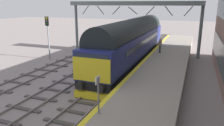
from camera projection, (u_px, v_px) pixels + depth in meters
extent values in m
plane|color=gray|center=(114.00, 79.00, 18.57)|extent=(140.00, 140.00, 0.00)
cube|color=slate|center=(106.00, 77.00, 18.80)|extent=(0.07, 60.00, 0.15)
cube|color=slate|center=(122.00, 79.00, 18.31)|extent=(0.07, 60.00, 0.15)
cube|color=#48453D|center=(64.00, 123.00, 11.65)|extent=(2.50, 0.26, 0.09)
cube|color=#48453D|center=(76.00, 112.00, 12.81)|extent=(2.50, 0.26, 0.09)
cube|color=#48453D|center=(86.00, 103.00, 13.96)|extent=(2.50, 0.26, 0.09)
cube|color=#48453D|center=(95.00, 96.00, 15.11)|extent=(2.50, 0.26, 0.09)
cube|color=#48453D|center=(102.00, 89.00, 16.26)|extent=(2.50, 0.26, 0.09)
cube|color=#48453D|center=(109.00, 84.00, 17.41)|extent=(2.50, 0.26, 0.09)
cube|color=#48453D|center=(114.00, 79.00, 18.56)|extent=(2.50, 0.26, 0.09)
cube|color=#48453D|center=(119.00, 74.00, 19.71)|extent=(2.50, 0.26, 0.09)
cube|color=#48453D|center=(124.00, 70.00, 20.86)|extent=(2.50, 0.26, 0.09)
cube|color=#48453D|center=(128.00, 67.00, 22.02)|extent=(2.50, 0.26, 0.09)
cube|color=#48453D|center=(131.00, 64.00, 23.17)|extent=(2.50, 0.26, 0.09)
cube|color=#48453D|center=(134.00, 61.00, 24.32)|extent=(2.50, 0.26, 0.09)
cube|color=#48453D|center=(137.00, 58.00, 25.47)|extent=(2.50, 0.26, 0.09)
cube|color=#48453D|center=(140.00, 56.00, 26.62)|extent=(2.50, 0.26, 0.09)
cube|color=#48453D|center=(143.00, 54.00, 27.77)|extent=(2.50, 0.26, 0.09)
cube|color=#48453D|center=(145.00, 52.00, 28.92)|extent=(2.50, 0.26, 0.09)
cube|color=#48453D|center=(147.00, 50.00, 30.07)|extent=(2.50, 0.26, 0.09)
cube|color=#48453D|center=(149.00, 48.00, 31.23)|extent=(2.50, 0.26, 0.09)
cube|color=#48453D|center=(151.00, 47.00, 32.38)|extent=(2.50, 0.26, 0.09)
cube|color=#48453D|center=(152.00, 45.00, 33.53)|extent=(2.50, 0.26, 0.09)
cube|color=#48453D|center=(154.00, 44.00, 34.68)|extent=(2.50, 0.26, 0.09)
cube|color=#48453D|center=(155.00, 42.00, 35.83)|extent=(2.50, 0.26, 0.09)
cube|color=#48453D|center=(157.00, 41.00, 36.98)|extent=(2.50, 0.26, 0.09)
cube|color=#48453D|center=(158.00, 40.00, 38.13)|extent=(2.50, 0.26, 0.09)
cube|color=#48453D|center=(159.00, 39.00, 39.28)|extent=(2.50, 0.26, 0.09)
cube|color=#48453D|center=(160.00, 38.00, 40.44)|extent=(2.50, 0.26, 0.09)
cube|color=#48453D|center=(161.00, 37.00, 41.59)|extent=(2.50, 0.26, 0.09)
cube|color=#48453D|center=(162.00, 36.00, 42.74)|extent=(2.50, 0.26, 0.09)
cube|color=#48453D|center=(163.00, 35.00, 43.89)|extent=(2.50, 0.26, 0.09)
cube|color=#48453D|center=(164.00, 35.00, 45.04)|extent=(2.50, 0.26, 0.09)
cube|color=gray|center=(74.00, 73.00, 19.91)|extent=(0.07, 60.00, 0.15)
cube|color=gray|center=(88.00, 75.00, 19.41)|extent=(0.07, 60.00, 0.15)
cube|color=#484040|center=(2.00, 121.00, 11.84)|extent=(2.50, 0.26, 0.09)
cube|color=#484040|center=(23.00, 109.00, 13.26)|extent=(2.50, 0.26, 0.09)
cube|color=#484040|center=(40.00, 98.00, 14.69)|extent=(2.50, 0.26, 0.09)
cube|color=#484040|center=(54.00, 90.00, 16.11)|extent=(2.50, 0.26, 0.09)
cube|color=#484040|center=(66.00, 83.00, 17.53)|extent=(2.50, 0.26, 0.09)
cube|color=#484040|center=(76.00, 77.00, 18.96)|extent=(2.50, 0.26, 0.09)
cube|color=#484040|center=(85.00, 72.00, 20.38)|extent=(2.50, 0.26, 0.09)
cube|color=#484040|center=(92.00, 67.00, 21.81)|extent=(2.50, 0.26, 0.09)
cube|color=#484040|center=(99.00, 64.00, 23.23)|extent=(2.50, 0.26, 0.09)
cube|color=#484040|center=(105.00, 60.00, 24.65)|extent=(2.50, 0.26, 0.09)
cube|color=#484040|center=(110.00, 57.00, 26.08)|extent=(2.50, 0.26, 0.09)
cube|color=#484040|center=(114.00, 54.00, 27.50)|extent=(2.50, 0.26, 0.09)
cube|color=#484040|center=(119.00, 52.00, 28.92)|extent=(2.50, 0.26, 0.09)
cube|color=#484040|center=(122.00, 50.00, 30.35)|extent=(2.50, 0.26, 0.09)
cube|color=#484040|center=(126.00, 47.00, 31.77)|extent=(2.50, 0.26, 0.09)
cube|color=#484040|center=(129.00, 46.00, 33.20)|extent=(2.50, 0.26, 0.09)
cube|color=#484040|center=(132.00, 44.00, 34.62)|extent=(2.50, 0.26, 0.09)
cube|color=#484040|center=(135.00, 42.00, 36.04)|extent=(2.50, 0.26, 0.09)
cube|color=#484040|center=(137.00, 41.00, 37.47)|extent=(2.50, 0.26, 0.09)
cube|color=#484040|center=(139.00, 39.00, 38.89)|extent=(2.50, 0.26, 0.09)
cube|color=#484040|center=(141.00, 38.00, 40.32)|extent=(2.50, 0.26, 0.09)
cube|color=#484040|center=(143.00, 37.00, 41.74)|extent=(2.50, 0.26, 0.09)
cube|color=#484040|center=(145.00, 36.00, 43.16)|extent=(2.50, 0.26, 0.09)
cube|color=#484040|center=(147.00, 35.00, 44.59)|extent=(2.50, 0.26, 0.09)
cube|color=#484040|center=(149.00, 34.00, 46.01)|extent=(2.50, 0.26, 0.09)
cube|color=slate|center=(39.00, 69.00, 21.21)|extent=(0.07, 60.00, 0.15)
cube|color=slate|center=(52.00, 71.00, 20.71)|extent=(0.07, 60.00, 0.15)
cube|color=#4A4343|center=(17.00, 82.00, 17.69)|extent=(2.50, 0.26, 0.09)
cube|color=#4A4343|center=(33.00, 76.00, 19.33)|extent=(2.50, 0.26, 0.09)
cube|color=#4A4343|center=(46.00, 70.00, 20.97)|extent=(2.50, 0.26, 0.09)
cube|color=#4A4343|center=(57.00, 65.00, 22.61)|extent=(2.50, 0.26, 0.09)
cube|color=#4A4343|center=(66.00, 61.00, 24.25)|extent=(2.50, 0.26, 0.09)
cube|color=#4A4343|center=(75.00, 57.00, 25.89)|extent=(2.50, 0.26, 0.09)
cube|color=#4A4343|center=(82.00, 54.00, 27.53)|extent=(2.50, 0.26, 0.09)
cube|color=#4A4343|center=(89.00, 51.00, 29.17)|extent=(2.50, 0.26, 0.09)
cube|color=#4A4343|center=(95.00, 49.00, 30.81)|extent=(2.50, 0.26, 0.09)
cube|color=#4A4343|center=(100.00, 47.00, 32.45)|extent=(2.50, 0.26, 0.09)
cube|color=#4A4343|center=(105.00, 44.00, 34.09)|extent=(2.50, 0.26, 0.09)
cube|color=#4A4343|center=(109.00, 43.00, 35.73)|extent=(2.50, 0.26, 0.09)
cube|color=#4A4343|center=(113.00, 41.00, 37.37)|extent=(2.50, 0.26, 0.09)
cube|color=#4A4343|center=(117.00, 39.00, 39.01)|extent=(2.50, 0.26, 0.09)
cube|color=#4A4343|center=(120.00, 38.00, 40.65)|extent=(2.50, 0.26, 0.09)
cube|color=#4A4343|center=(123.00, 37.00, 42.28)|extent=(2.50, 0.26, 0.09)
cube|color=#4A4343|center=(126.00, 35.00, 43.92)|extent=(2.50, 0.26, 0.09)
cube|color=#4A4343|center=(129.00, 34.00, 45.56)|extent=(2.50, 0.26, 0.09)
cube|color=#4A4343|center=(131.00, 33.00, 47.20)|extent=(2.50, 0.26, 0.09)
cube|color=gray|center=(158.00, 79.00, 17.20)|extent=(4.00, 44.00, 1.00)
cube|color=yellow|center=(135.00, 70.00, 17.71)|extent=(0.30, 44.00, 0.01)
cube|color=black|center=(132.00, 56.00, 23.24)|extent=(2.56, 19.31, 0.60)
cube|color=navy|center=(133.00, 43.00, 22.89)|extent=(2.70, 19.31, 2.10)
cylinder|color=black|center=(133.00, 31.00, 22.57)|extent=(2.56, 17.77, 2.57)
cube|color=yellow|center=(91.00, 70.00, 14.19)|extent=(2.65, 0.08, 1.58)
cube|color=#232D3D|center=(91.00, 59.00, 14.01)|extent=(2.38, 0.04, 0.64)
cube|color=#232D3D|center=(146.00, 41.00, 22.34)|extent=(0.04, 13.52, 0.44)
cylinder|color=black|center=(80.00, 86.00, 14.54)|extent=(0.48, 0.35, 0.48)
cylinder|color=black|center=(101.00, 89.00, 14.02)|extent=(0.48, 0.35, 0.48)
cube|color=yellow|center=(91.00, 95.00, 14.58)|extent=(2.43, 0.36, 0.47)
cylinder|color=black|center=(103.00, 83.00, 16.23)|extent=(1.64, 1.04, 1.04)
cylinder|color=black|center=(108.00, 78.00, 17.22)|extent=(1.64, 1.04, 1.04)
cylinder|color=black|center=(113.00, 74.00, 18.22)|extent=(1.64, 1.04, 1.04)
cylinder|color=black|center=(144.00, 49.00, 28.42)|extent=(1.64, 1.04, 1.04)
cylinder|color=black|center=(146.00, 47.00, 29.41)|extent=(1.64, 1.04, 1.04)
cylinder|color=black|center=(148.00, 46.00, 30.41)|extent=(1.64, 1.04, 1.04)
cylinder|color=gray|center=(48.00, 38.00, 24.73)|extent=(0.14, 0.14, 4.78)
cube|color=black|center=(47.00, 21.00, 24.18)|extent=(0.44, 0.10, 0.99)
cylinder|color=yellow|center=(46.00, 18.00, 24.05)|extent=(0.20, 0.06, 0.20)
cylinder|color=#50504E|center=(46.00, 21.00, 24.13)|extent=(0.20, 0.06, 0.20)
cylinder|color=#0A3E13|center=(47.00, 24.00, 24.20)|extent=(0.20, 0.06, 0.20)
cylinder|color=slate|center=(98.00, 95.00, 10.47)|extent=(0.08, 0.08, 1.87)
cube|color=white|center=(98.00, 80.00, 10.28)|extent=(0.05, 0.44, 0.36)
cube|color=black|center=(97.00, 80.00, 10.29)|extent=(0.01, 0.20, 0.24)
cylinder|color=#2E322F|center=(160.00, 49.00, 23.54)|extent=(0.13, 0.13, 0.84)
cylinder|color=#2E322F|center=(160.00, 49.00, 23.73)|extent=(0.13, 0.13, 0.84)
cylinder|color=tan|center=(160.00, 43.00, 23.45)|extent=(0.44, 0.44, 0.56)
sphere|color=tan|center=(161.00, 39.00, 23.34)|extent=(0.22, 0.22, 0.22)
cylinder|color=tan|center=(161.00, 43.00, 23.25)|extent=(0.09, 0.09, 0.52)
cylinder|color=tan|center=(160.00, 42.00, 23.65)|extent=(0.09, 0.09, 0.52)
cylinder|color=slate|center=(77.00, 28.00, 30.34)|extent=(0.36, 0.36, 5.93)
cylinder|color=slate|center=(200.00, 33.00, 24.86)|extent=(0.36, 0.36, 5.93)
cube|color=slate|center=(133.00, 3.00, 26.76)|extent=(16.27, 2.00, 0.50)
cylinder|color=slate|center=(86.00, 10.00, 29.21)|extent=(0.98, 0.10, 1.13)
cylinder|color=slate|center=(101.00, 10.00, 28.47)|extent=(0.99, 0.10, 1.12)
cylinder|color=slate|center=(116.00, 10.00, 27.73)|extent=(1.09, 0.10, 1.03)
cylinder|color=slate|center=(133.00, 11.00, 26.98)|extent=(1.19, 0.10, 0.91)
cylinder|color=slate|center=(150.00, 11.00, 26.24)|extent=(1.04, 0.10, 1.08)
cylinder|color=slate|center=(169.00, 11.00, 25.50)|extent=(0.98, 0.10, 1.14)
cylinder|color=slate|center=(188.00, 11.00, 24.75)|extent=(0.95, 0.10, 1.16)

